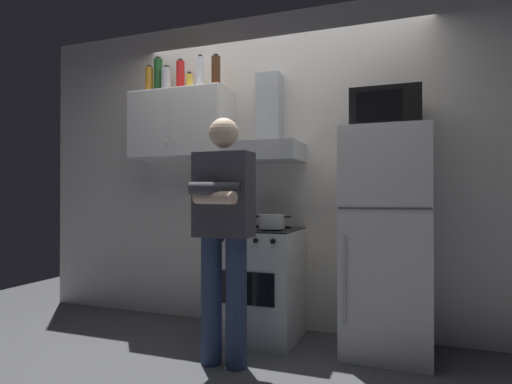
% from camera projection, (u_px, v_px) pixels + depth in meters
% --- Properties ---
extents(ground_plane, '(7.00, 7.00, 0.00)m').
position_uv_depth(ground_plane, '(256.00, 349.00, 3.07)').
color(ground_plane, '#4C4C51').
extents(back_wall_tiled, '(4.80, 0.10, 2.70)m').
position_uv_depth(back_wall_tiled, '(280.00, 170.00, 3.65)').
color(back_wall_tiled, silver).
rests_on(back_wall_tiled, ground_plane).
extents(upper_cabinet, '(0.90, 0.37, 0.60)m').
position_uv_depth(upper_cabinet, '(181.00, 125.00, 3.73)').
color(upper_cabinet, white).
extents(stove_oven, '(0.60, 0.62, 0.87)m').
position_uv_depth(stove_oven, '(261.00, 283.00, 3.33)').
color(stove_oven, silver).
rests_on(stove_oven, ground_plane).
extents(range_hood, '(0.60, 0.44, 0.75)m').
position_uv_depth(range_hood, '(266.00, 138.00, 3.46)').
color(range_hood, '#B7BABF').
extents(refrigerator, '(0.60, 0.62, 1.60)m').
position_uv_depth(refrigerator, '(386.00, 241.00, 3.01)').
color(refrigerator, silver).
rests_on(refrigerator, ground_plane).
extents(microwave, '(0.48, 0.37, 0.28)m').
position_uv_depth(microwave, '(386.00, 110.00, 3.03)').
color(microwave, black).
rests_on(microwave, refrigerator).
extents(person_standing, '(0.38, 0.33, 1.64)m').
position_uv_depth(person_standing, '(223.00, 229.00, 2.78)').
color(person_standing, navy).
rests_on(person_standing, ground_plane).
extents(cooking_pot, '(0.30, 0.20, 0.11)m').
position_uv_depth(cooking_pot, '(272.00, 222.00, 3.18)').
color(cooking_pot, '#B7BABF').
rests_on(cooking_pot, stove_oven).
extents(bottle_wine_green, '(0.08, 0.08, 0.34)m').
position_uv_depth(bottle_wine_green, '(158.00, 76.00, 3.82)').
color(bottle_wine_green, '#19471E').
rests_on(bottle_wine_green, upper_cabinet).
extents(bottle_canister_steel, '(0.09, 0.09, 0.24)m').
position_uv_depth(bottle_canister_steel, '(167.00, 80.00, 3.77)').
color(bottle_canister_steel, '#B2B5BA').
rests_on(bottle_canister_steel, upper_cabinet).
extents(bottle_rum_dark, '(0.08, 0.08, 0.28)m').
position_uv_depth(bottle_rum_dark, '(216.00, 71.00, 3.59)').
color(bottle_rum_dark, '#47230F').
rests_on(bottle_rum_dark, upper_cabinet).
extents(bottle_soda_red, '(0.08, 0.08, 0.30)m').
position_uv_depth(bottle_soda_red, '(180.00, 77.00, 3.77)').
color(bottle_soda_red, red).
rests_on(bottle_soda_red, upper_cabinet).
extents(bottle_spice_jar, '(0.06, 0.06, 0.16)m').
position_uv_depth(bottle_spice_jar, '(189.00, 82.00, 3.69)').
color(bottle_spice_jar, gold).
rests_on(bottle_spice_jar, upper_cabinet).
extents(bottle_liquor_amber, '(0.07, 0.07, 0.27)m').
position_uv_depth(bottle_liquor_amber, '(149.00, 81.00, 3.85)').
color(bottle_liquor_amber, '#B7721E').
rests_on(bottle_liquor_amber, upper_cabinet).
extents(bottle_vodka_clear, '(0.06, 0.06, 0.30)m').
position_uv_depth(bottle_vodka_clear, '(200.00, 73.00, 3.66)').
color(bottle_vodka_clear, silver).
rests_on(bottle_vodka_clear, upper_cabinet).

